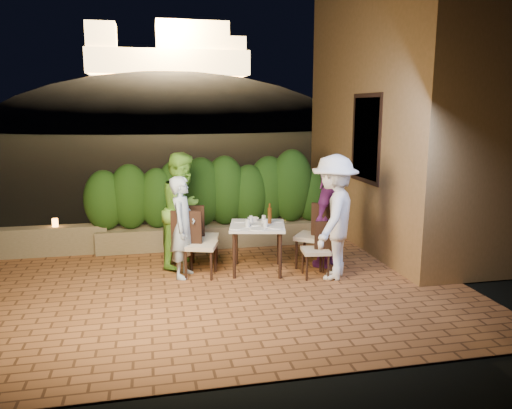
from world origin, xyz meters
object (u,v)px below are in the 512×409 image
object	(u,v)px
chair_left_front	(201,244)
chair_left_back	(203,236)
dining_table	(257,248)
beer_bottle	(270,213)
chair_right_back	(313,235)
diner_white	(334,217)
diner_purple	(328,216)
bowl	(253,219)
chair_right_front	(316,249)
diner_blue	(183,227)
diner_green	(184,210)
parapet_lamp	(55,223)

from	to	relation	value
chair_left_front	chair_left_back	distance (m)	0.44
dining_table	beer_bottle	distance (m)	0.57
beer_bottle	chair_right_back	bearing A→B (deg)	-2.05
diner_white	chair_left_front	bearing A→B (deg)	-69.74
diner_purple	chair_left_front	bearing A→B (deg)	-49.90
bowl	chair_right_front	world-z (taller)	chair_right_front
chair_right_front	chair_right_back	distance (m)	0.49
beer_bottle	bowl	size ratio (longest dim) A/B	1.78
beer_bottle	chair_left_back	bearing A→B (deg)	160.72
dining_table	diner_blue	world-z (taller)	diner_blue
dining_table	bowl	xyz separation A→B (m)	(-0.00, 0.30, 0.40)
chair_right_front	diner_white	size ratio (longest dim) A/B	0.46
bowl	diner_green	distance (m)	1.12
beer_bottle	bowl	world-z (taller)	beer_bottle
beer_bottle	diner_white	world-z (taller)	diner_white
dining_table	diner_purple	xyz separation A→B (m)	(1.17, 0.05, 0.45)
beer_bottle	chair_left_front	xyz separation A→B (m)	(-1.09, -0.08, -0.40)
chair_right_back	bowl	bearing A→B (deg)	18.79
beer_bottle	diner_purple	bearing A→B (deg)	0.49
bowl	diner_green	world-z (taller)	diner_green
bowl	diner_green	xyz separation A→B (m)	(-1.09, 0.25, 0.15)
diner_blue	dining_table	bearing A→B (deg)	-70.12
chair_left_back	dining_table	bearing A→B (deg)	-15.04
diner_blue	diner_green	xyz separation A→B (m)	(0.05, 0.55, 0.15)
diner_white	chair_right_front	bearing A→B (deg)	-71.54
chair_left_front	diner_blue	xyz separation A→B (m)	(-0.25, 0.04, 0.26)
chair_right_back	diner_green	distance (m)	2.10
dining_table	chair_right_front	distance (m)	0.92
chair_left_back	diner_blue	bearing A→B (deg)	-119.90
chair_right_back	diner_purple	world-z (taller)	diner_purple
chair_right_back	diner_white	distance (m)	0.68
beer_bottle	diner_green	bearing A→B (deg)	158.70
diner_green	diner_purple	distance (m)	2.32
diner_blue	diner_white	distance (m)	2.26
chair_left_back	parapet_lamp	size ratio (longest dim) A/B	7.22
chair_right_front	diner_blue	world-z (taller)	diner_blue
chair_left_front	diner_white	distance (m)	2.04
bowl	chair_left_back	world-z (taller)	chair_left_back
bowl	diner_white	size ratio (longest dim) A/B	0.10
diner_white	diner_purple	distance (m)	0.59
dining_table	diner_white	distance (m)	1.29
diner_purple	parapet_lamp	size ratio (longest dim) A/B	11.84
chair_right_back	diner_purple	size ratio (longest dim) A/B	0.64
dining_table	chair_right_back	size ratio (longest dim) A/B	0.79
parapet_lamp	dining_table	bearing A→B (deg)	-26.61
chair_left_front	diner_purple	size ratio (longest dim) A/B	0.61
chair_right_back	parapet_lamp	bearing A→B (deg)	14.82
diner_green	dining_table	bearing A→B (deg)	-86.67
chair_right_front	diner_white	bearing A→B (deg)	171.03
parapet_lamp	diner_green	bearing A→B (deg)	-26.54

